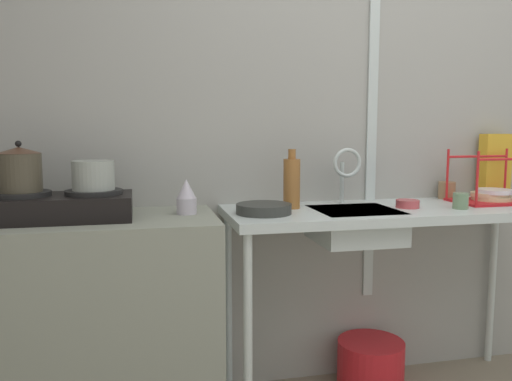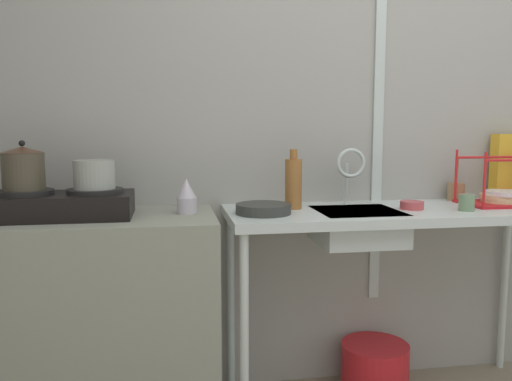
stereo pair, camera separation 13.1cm
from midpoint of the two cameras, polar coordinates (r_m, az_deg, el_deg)
wall_back at (r=2.71m, az=14.93°, el=8.94°), size 5.22×0.10×2.76m
wall_metal_strip at (r=2.65m, az=14.87°, el=11.98°), size 0.05×0.01×2.21m
counter_concrete at (r=2.33m, az=-19.21°, el=-13.97°), size 1.29×0.53×0.91m
counter_sink at (r=2.44m, az=16.65°, el=-3.68°), size 1.53×0.53×0.91m
stove at (r=2.20m, az=-19.16°, el=-1.46°), size 0.56×0.30×0.12m
pot_on_left_burner at (r=2.22m, az=-22.77°, el=2.29°), size 0.16×0.16×0.20m
pot_on_right_burner at (r=2.17m, az=-15.76°, el=1.71°), size 0.16×0.16×0.12m
percolator at (r=2.20m, az=-5.98°, el=-0.67°), size 0.09×0.09×0.15m
sink_basin at (r=2.34m, az=12.68°, el=-3.90°), size 0.36×0.35×0.14m
faucet at (r=2.46m, az=11.85°, el=2.55°), size 0.14×0.08×0.27m
frying_pan at (r=2.18m, az=2.53°, el=-2.04°), size 0.24×0.24×0.04m
dish_rack at (r=2.73m, az=26.70°, el=-0.64°), size 0.35×0.25×0.26m
cup_by_rack at (r=2.47m, az=23.63°, el=-1.23°), size 0.07×0.07×0.07m
small_bowl_on_drainboard at (r=2.43m, az=18.29°, el=-1.55°), size 0.11×0.11×0.04m
bottle_by_sink at (r=2.32m, az=5.76°, el=0.84°), size 0.08×0.08×0.27m
cereal_box at (r=2.95m, az=27.12°, el=2.36°), size 0.17×0.08×0.33m
utensil_jar at (r=2.80m, az=22.45°, el=-0.08°), size 0.08×0.08×0.21m
bucket_on_floor at (r=2.72m, az=14.37°, el=-18.41°), size 0.32×0.32×0.24m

